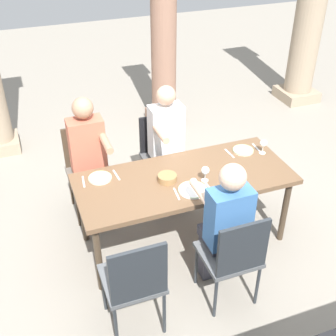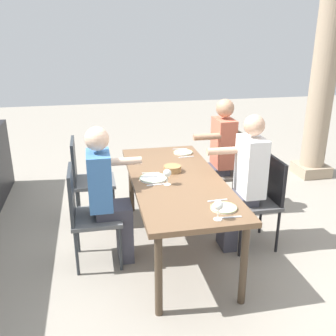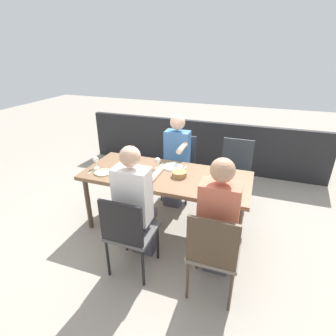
{
  "view_description": "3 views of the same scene",
  "coord_description": "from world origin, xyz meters",
  "px_view_note": "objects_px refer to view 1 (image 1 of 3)",
  "views": [
    {
      "loc": [
        -1.28,
        -3.01,
        3.02
      ],
      "look_at": [
        -0.13,
        0.08,
        0.82
      ],
      "focal_mm": 47.34,
      "sensor_mm": 36.0,
      "label": 1
    },
    {
      "loc": [
        3.23,
        -0.74,
        2.05
      ],
      "look_at": [
        -0.08,
        -0.06,
        0.82
      ],
      "focal_mm": 40.87,
      "sensor_mm": 36.0,
      "label": 2
    },
    {
      "loc": [
        -0.94,
        2.61,
        2.11
      ],
      "look_at": [
        -0.03,
        0.0,
        0.83
      ],
      "focal_mm": 28.14,
      "sensor_mm": 36.0,
      "label": 3
    }
  ],
  "objects_px": {
    "plate_2": "(243,150)",
    "bread_basket": "(167,178)",
    "dining_table": "(184,183)",
    "diner_man_white": "(224,223)",
    "chair_mid_south": "(234,254)",
    "diner_guest_third": "(168,145)",
    "wine_glass_1": "(205,171)",
    "chair_mid_north": "(162,151)",
    "stone_column_centre": "(164,29)",
    "chair_west_north": "(88,165)",
    "stone_column_far": "(312,5)",
    "plate_0": "(100,178)",
    "plate_1": "(193,190)",
    "chair_west_south": "(135,280)",
    "wine_glass_2": "(264,143)",
    "diner_woman_green": "(90,159)"
  },
  "relations": [
    {
      "from": "chair_west_south",
      "to": "wine_glass_1",
      "type": "relative_size",
      "value": 6.52
    },
    {
      "from": "dining_table",
      "to": "diner_man_white",
      "type": "xyz_separation_m",
      "value": [
        0.08,
        -0.64,
        0.01
      ]
    },
    {
      "from": "chair_mid_south",
      "to": "plate_1",
      "type": "bearing_deg",
      "value": 98.45
    },
    {
      "from": "chair_west_south",
      "to": "plate_2",
      "type": "relative_size",
      "value": 4.61
    },
    {
      "from": "chair_west_north",
      "to": "diner_woman_green",
      "type": "bearing_deg",
      "value": -89.1
    },
    {
      "from": "diner_guest_third",
      "to": "stone_column_centre",
      "type": "distance_m",
      "value": 1.98
    },
    {
      "from": "bread_basket",
      "to": "diner_guest_third",
      "type": "bearing_deg",
      "value": 69.08
    },
    {
      "from": "diner_guest_third",
      "to": "diner_woman_green",
      "type": "bearing_deg",
      "value": 179.21
    },
    {
      "from": "diner_guest_third",
      "to": "wine_glass_2",
      "type": "bearing_deg",
      "value": -33.59
    },
    {
      "from": "stone_column_far",
      "to": "plate_2",
      "type": "relative_size",
      "value": 14.24
    },
    {
      "from": "diner_woman_green",
      "to": "bread_basket",
      "type": "distance_m",
      "value": 0.86
    },
    {
      "from": "chair_west_south",
      "to": "stone_column_far",
      "type": "bearing_deg",
      "value": 41.58
    },
    {
      "from": "dining_table",
      "to": "bread_basket",
      "type": "distance_m",
      "value": 0.19
    },
    {
      "from": "chair_mid_south",
      "to": "plate_1",
      "type": "relative_size",
      "value": 3.62
    },
    {
      "from": "bread_basket",
      "to": "plate_2",
      "type": "bearing_deg",
      "value": 13.86
    },
    {
      "from": "plate_2",
      "to": "bread_basket",
      "type": "relative_size",
      "value": 1.22
    },
    {
      "from": "dining_table",
      "to": "diner_guest_third",
      "type": "relative_size",
      "value": 1.47
    },
    {
      "from": "bread_basket",
      "to": "diner_woman_green",
      "type": "bearing_deg",
      "value": 130.73
    },
    {
      "from": "diner_man_white",
      "to": "stone_column_far",
      "type": "bearing_deg",
      "value": 46.93
    },
    {
      "from": "plate_1",
      "to": "plate_2",
      "type": "relative_size",
      "value": 1.23
    },
    {
      "from": "chair_west_north",
      "to": "chair_west_south",
      "type": "bearing_deg",
      "value": -90.0
    },
    {
      "from": "plate_0",
      "to": "plate_1",
      "type": "height_order",
      "value": "same"
    },
    {
      "from": "wine_glass_2",
      "to": "stone_column_centre",
      "type": "bearing_deg",
      "value": 94.66
    },
    {
      "from": "diner_man_white",
      "to": "wine_glass_1",
      "type": "xyz_separation_m",
      "value": [
        0.07,
        0.53,
        0.16
      ]
    },
    {
      "from": "bread_basket",
      "to": "wine_glass_2",
      "type": "bearing_deg",
      "value": 6.43
    },
    {
      "from": "chair_west_south",
      "to": "wine_glass_1",
      "type": "xyz_separation_m",
      "value": [
        0.88,
        0.72,
        0.3
      ]
    },
    {
      "from": "wine_glass_1",
      "to": "wine_glass_2",
      "type": "distance_m",
      "value": 0.76
    },
    {
      "from": "chair_mid_south",
      "to": "plate_0",
      "type": "bearing_deg",
      "value": 126.64
    },
    {
      "from": "bread_basket",
      "to": "wine_glass_1",
      "type": "bearing_deg",
      "value": -19.85
    },
    {
      "from": "plate_1",
      "to": "wine_glass_2",
      "type": "height_order",
      "value": "wine_glass_2"
    },
    {
      "from": "plate_2",
      "to": "chair_mid_north",
      "type": "bearing_deg",
      "value": 135.6
    },
    {
      "from": "chair_mid_north",
      "to": "diner_man_white",
      "type": "distance_m",
      "value": 1.48
    },
    {
      "from": "diner_guest_third",
      "to": "bread_basket",
      "type": "relative_size",
      "value": 7.82
    },
    {
      "from": "stone_column_centre",
      "to": "chair_west_north",
      "type": "bearing_deg",
      "value": -131.67
    },
    {
      "from": "chair_west_north",
      "to": "plate_1",
      "type": "height_order",
      "value": "chair_west_north"
    },
    {
      "from": "chair_west_north",
      "to": "plate_2",
      "type": "bearing_deg",
      "value": -23.22
    },
    {
      "from": "diner_woman_green",
      "to": "wine_glass_1",
      "type": "distance_m",
      "value": 1.17
    },
    {
      "from": "diner_guest_third",
      "to": "wine_glass_2",
      "type": "distance_m",
      "value": 0.96
    },
    {
      "from": "dining_table",
      "to": "chair_mid_south",
      "type": "bearing_deg",
      "value": -84.44
    },
    {
      "from": "plate_1",
      "to": "wine_glass_2",
      "type": "bearing_deg",
      "value": 20.58
    },
    {
      "from": "chair_west_north",
      "to": "stone_column_centre",
      "type": "height_order",
      "value": "stone_column_centre"
    },
    {
      "from": "diner_guest_third",
      "to": "bread_basket",
      "type": "distance_m",
      "value": 0.69
    },
    {
      "from": "chair_mid_south",
      "to": "diner_guest_third",
      "type": "relative_size",
      "value": 0.7
    },
    {
      "from": "chair_west_south",
      "to": "stone_column_far",
      "type": "relative_size",
      "value": 0.32
    },
    {
      "from": "stone_column_far",
      "to": "wine_glass_1",
      "type": "distance_m",
      "value": 3.82
    },
    {
      "from": "chair_mid_north",
      "to": "stone_column_centre",
      "type": "xyz_separation_m",
      "value": [
        0.6,
        1.59,
        0.82
      ]
    },
    {
      "from": "chair_mid_south",
      "to": "wine_glass_1",
      "type": "height_order",
      "value": "chair_mid_south"
    },
    {
      "from": "diner_woman_green",
      "to": "stone_column_centre",
      "type": "height_order",
      "value": "stone_column_centre"
    },
    {
      "from": "chair_mid_south",
      "to": "plate_2",
      "type": "height_order",
      "value": "chair_mid_south"
    },
    {
      "from": "chair_west_north",
      "to": "stone_column_far",
      "type": "xyz_separation_m",
      "value": [
        3.67,
        1.59,
        0.93
      ]
    }
  ]
}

